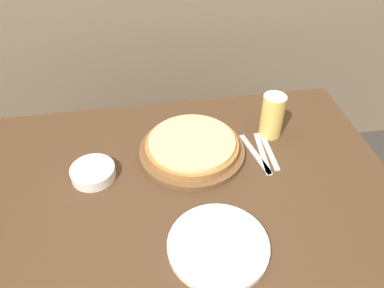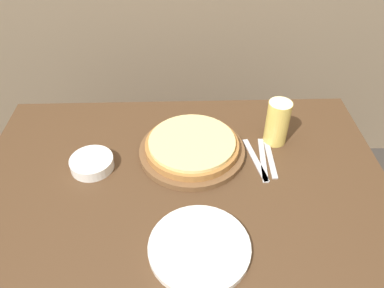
{
  "view_description": "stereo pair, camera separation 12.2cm",
  "coord_description": "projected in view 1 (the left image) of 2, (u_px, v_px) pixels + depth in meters",
  "views": [
    {
      "loc": [
        -0.12,
        -0.78,
        1.61
      ],
      "look_at": [
        0.03,
        0.13,
        0.81
      ],
      "focal_mm": 35.0,
      "sensor_mm": 36.0,
      "label": 1
    },
    {
      "loc": [
        0.01,
        -0.8,
        1.61
      ],
      "look_at": [
        0.03,
        0.13,
        0.81
      ],
      "focal_mm": 35.0,
      "sensor_mm": 36.0,
      "label": 2
    }
  ],
  "objects": [
    {
      "name": "dinner_knife",
      "position": [
        262.0,
        153.0,
        1.24
      ],
      "size": [
        0.04,
        0.21,
        0.0
      ],
      "color": "silver",
      "rests_on": "dining_table"
    },
    {
      "name": "beer_glass",
      "position": [
        272.0,
        114.0,
        1.27
      ],
      "size": [
        0.08,
        0.08,
        0.16
      ],
      "color": "#E5C65B",
      "rests_on": "dining_table"
    },
    {
      "name": "spoon",
      "position": [
        269.0,
        152.0,
        1.25
      ],
      "size": [
        0.02,
        0.17,
        0.0
      ],
      "color": "silver",
      "rests_on": "dining_table"
    },
    {
      "name": "dining_table",
      "position": [
        189.0,
        253.0,
        1.4
      ],
      "size": [
        1.28,
        0.87,
        0.77
      ],
      "color": "#4C331E",
      "rests_on": "ground_plane"
    },
    {
      "name": "fork",
      "position": [
        255.0,
        154.0,
        1.24
      ],
      "size": [
        0.06,
        0.2,
        0.0
      ],
      "color": "silver",
      "rests_on": "dining_table"
    },
    {
      "name": "side_bowl",
      "position": [
        93.0,
        172.0,
        1.15
      ],
      "size": [
        0.14,
        0.14,
        0.04
      ],
      "color": "white",
      "rests_on": "dining_table"
    },
    {
      "name": "dinner_plate",
      "position": [
        218.0,
        245.0,
        0.96
      ],
      "size": [
        0.27,
        0.27,
        0.02
      ],
      "color": "white",
      "rests_on": "dining_table"
    },
    {
      "name": "pizza_on_board",
      "position": [
        192.0,
        147.0,
        1.23
      ],
      "size": [
        0.35,
        0.35,
        0.06
      ],
      "color": "brown",
      "rests_on": "dining_table"
    }
  ]
}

